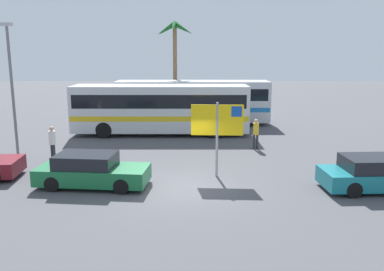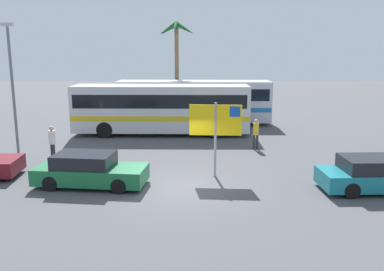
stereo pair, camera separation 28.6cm
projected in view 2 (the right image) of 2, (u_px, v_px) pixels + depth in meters
ground at (180, 187)px, 16.02m from camera, size 120.00×120.00×0.00m
bus_front_coach at (161, 107)px, 25.95m from camera, size 11.14×2.61×3.17m
bus_rear_coach at (194, 100)px, 29.77m from camera, size 11.14×2.61×3.17m
ferry_sign at (217, 123)px, 16.95m from camera, size 2.20×0.17×3.20m
car_green at (89, 170)px, 16.06m from camera, size 4.51×2.16×1.32m
car_teal at (378, 175)px, 15.47m from camera, size 4.59×1.98×1.32m
pedestrian_by_bus at (52, 140)px, 19.73m from camera, size 0.32×0.32×1.72m
pedestrian_near_sign at (256, 132)px, 22.08m from camera, size 0.32×0.32×1.67m
lamp_post_left_side at (12, 84)px, 20.38m from camera, size 0.56×0.20×6.66m
palm_tree_seaside at (177, 40)px, 31.82m from camera, size 2.96×3.11×7.62m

